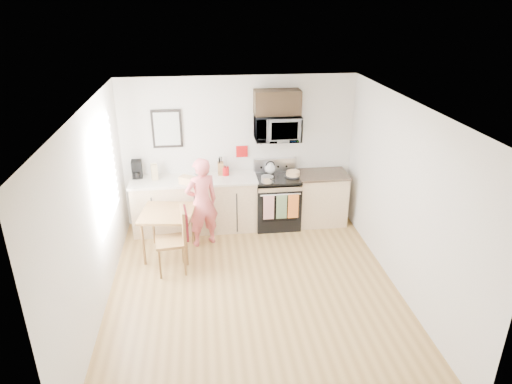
{
  "coord_description": "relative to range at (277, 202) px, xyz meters",
  "views": [
    {
      "loc": [
        -0.61,
        -5.23,
        3.8
      ],
      "look_at": [
        0.14,
        1.0,
        1.08
      ],
      "focal_mm": 32.0,
      "sensor_mm": 36.0,
      "label": 1
    }
  ],
  "objects": [
    {
      "name": "coffee_maker",
      "position": [
        -2.38,
        0.22,
        0.64
      ],
      "size": [
        0.18,
        0.26,
        0.3
      ],
      "rotation": [
        0.0,
        0.0,
        0.07
      ],
      "color": "black",
      "rests_on": "countertop_left"
    },
    {
      "name": "dining_table",
      "position": [
        -1.84,
        -0.79,
        0.22
      ],
      "size": [
        0.79,
        0.79,
        0.74
      ],
      "rotation": [
        0.0,
        0.0,
        -0.14
      ],
      "color": "brown",
      "rests_on": "floor"
    },
    {
      "name": "countertop_left",
      "position": [
        -1.43,
        0.02,
        0.48
      ],
      "size": [
        2.14,
        0.64,
        0.04
      ],
      "primitive_type": "cube",
      "color": "beige",
      "rests_on": "cabinet_left"
    },
    {
      "name": "right_wall",
      "position": [
        1.37,
        -1.98,
        0.86
      ],
      "size": [
        0.04,
        4.6,
        2.6
      ],
      "primitive_type": "cube",
      "color": "white",
      "rests_on": "floor"
    },
    {
      "name": "bread_bag",
      "position": [
        -1.49,
        -0.2,
        0.56
      ],
      "size": [
        0.37,
        0.31,
        0.12
      ],
      "primitive_type": "cube",
      "rotation": [
        0.0,
        0.0,
        -0.54
      ],
      "color": "tan",
      "rests_on": "countertop_left"
    },
    {
      "name": "back_wall",
      "position": [
        -0.63,
        0.32,
        0.86
      ],
      "size": [
        4.0,
        0.04,
        2.6
      ],
      "primitive_type": "cube",
      "color": "white",
      "rests_on": "floor"
    },
    {
      "name": "chair",
      "position": [
        -1.64,
        -1.27,
        0.21
      ],
      "size": [
        0.52,
        0.47,
        1.01
      ],
      "rotation": [
        0.0,
        0.0,
        0.11
      ],
      "color": "brown",
      "rests_on": "floor"
    },
    {
      "name": "pot",
      "position": [
        -0.21,
        -0.23,
        0.54
      ],
      "size": [
        0.21,
        0.34,
        0.1
      ],
      "rotation": [
        0.0,
        0.0,
        0.37
      ],
      "color": "silver",
      "rests_on": "range"
    },
    {
      "name": "upper_cabinet",
      "position": [
        -0.0,
        0.15,
        1.74
      ],
      "size": [
        0.76,
        0.35,
        0.4
      ],
      "primitive_type": "cube",
      "color": "black",
      "rests_on": "back_wall"
    },
    {
      "name": "wall_art",
      "position": [
        -1.83,
        0.3,
        1.31
      ],
      "size": [
        0.5,
        0.04,
        0.65
      ],
      "color": "black",
      "rests_on": "back_wall"
    },
    {
      "name": "ceiling",
      "position": [
        -0.63,
        -1.98,
        2.16
      ],
      "size": [
        4.0,
        4.6,
        0.04
      ],
      "primitive_type": "cube",
      "color": "white",
      "rests_on": "back_wall"
    },
    {
      "name": "knife_block",
      "position": [
        -0.96,
        0.18,
        0.61
      ],
      "size": [
        0.1,
        0.14,
        0.22
      ],
      "primitive_type": "cube",
      "rotation": [
        0.0,
        0.0,
        0.02
      ],
      "color": "brown",
      "rests_on": "countertop_left"
    },
    {
      "name": "fruit_bowl",
      "position": [
        -1.3,
        0.11,
        0.55
      ],
      "size": [
        0.3,
        0.3,
        0.11
      ],
      "color": "silver",
      "rests_on": "countertop_left"
    },
    {
      "name": "cabinet_right",
      "position": [
        0.8,
        0.02,
        0.01
      ],
      "size": [
        0.84,
        0.6,
        0.9
      ],
      "primitive_type": "cube",
      "color": "tan",
      "rests_on": "floor"
    },
    {
      "name": "kettle",
      "position": [
        -0.1,
        0.16,
        0.59
      ],
      "size": [
        0.18,
        0.18,
        0.23
      ],
      "color": "silver",
      "rests_on": "range"
    },
    {
      "name": "person",
      "position": [
        -1.31,
        -0.53,
        0.31
      ],
      "size": [
        0.64,
        0.54,
        1.5
      ],
      "primitive_type": "imported",
      "rotation": [
        0.0,
        0.0,
        3.53
      ],
      "color": "#CF3A39",
      "rests_on": "floor"
    },
    {
      "name": "milk_carton",
      "position": [
        -2.08,
        0.09,
        0.64
      ],
      "size": [
        0.12,
        0.12,
        0.27
      ],
      "primitive_type": "cube",
      "rotation": [
        0.0,
        0.0,
        0.21
      ],
      "color": "tan",
      "rests_on": "countertop_left"
    },
    {
      "name": "range",
      "position": [
        0.0,
        0.0,
        0.0
      ],
      "size": [
        0.76,
        0.7,
        1.16
      ],
      "color": "black",
      "rests_on": "floor"
    },
    {
      "name": "cabinet_left",
      "position": [
        -1.43,
        0.02,
        0.01
      ],
      "size": [
        2.1,
        0.6,
        0.9
      ],
      "primitive_type": "cube",
      "color": "tan",
      "rests_on": "floor"
    },
    {
      "name": "utensil_crock",
      "position": [
        -0.88,
        0.14,
        0.64
      ],
      "size": [
        0.12,
        0.12,
        0.35
      ],
      "color": "#A30D10",
      "rests_on": "countertop_left"
    },
    {
      "name": "left_wall",
      "position": [
        -2.63,
        -1.98,
        0.86
      ],
      "size": [
        0.04,
        4.6,
        2.6
      ],
      "primitive_type": "cube",
      "color": "white",
      "rests_on": "floor"
    },
    {
      "name": "countertop_right",
      "position": [
        0.8,
        0.02,
        0.48
      ],
      "size": [
        0.88,
        0.64,
        0.04
      ],
      "primitive_type": "cube",
      "color": "black",
      "rests_on": "cabinet_right"
    },
    {
      "name": "microwave",
      "position": [
        -0.0,
        0.1,
        1.32
      ],
      "size": [
        0.76,
        0.51,
        0.42
      ],
      "primitive_type": "imported",
      "color": "silver",
      "rests_on": "back_wall"
    },
    {
      "name": "cake",
      "position": [
        0.27,
        -0.02,
        0.53
      ],
      "size": [
        0.28,
        0.28,
        0.09
      ],
      "color": "black",
      "rests_on": "range"
    },
    {
      "name": "wall_trivet",
      "position": [
        -0.58,
        0.31,
        0.86
      ],
      "size": [
        0.2,
        0.02,
        0.2
      ],
      "primitive_type": "cube",
      "color": "#A30D10",
      "rests_on": "back_wall"
    },
    {
      "name": "floor",
      "position": [
        -0.63,
        -1.98,
        -0.44
      ],
      "size": [
        4.6,
        4.6,
        0.0
      ],
      "primitive_type": "plane",
      "color": "olive",
      "rests_on": "ground"
    },
    {
      "name": "front_wall",
      "position": [
        -0.63,
        -4.28,
        0.86
      ],
      "size": [
        4.0,
        0.04,
        2.6
      ],
      "primitive_type": "cube",
      "color": "white",
      "rests_on": "floor"
    },
    {
      "name": "window",
      "position": [
        -2.59,
        -1.18,
        1.11
      ],
      "size": [
        0.06,
        1.4,
        1.5
      ],
      "color": "white",
      "rests_on": "left_wall"
    }
  ]
}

